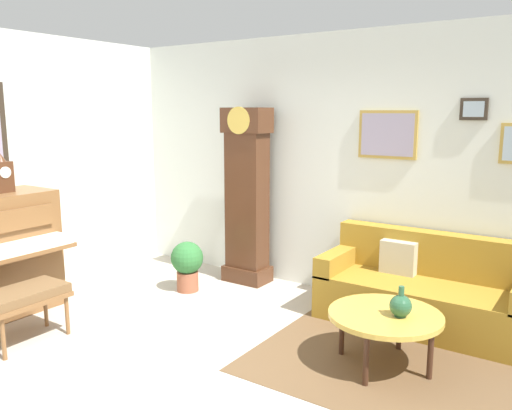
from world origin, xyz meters
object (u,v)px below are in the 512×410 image
(potted_plant, at_px, (187,263))
(couch, at_px, (425,292))
(piano_bench, at_px, (24,297))
(mantel_clock, at_px, (2,175))
(green_jug, at_px, (401,306))
(coffee_table, at_px, (385,317))
(grandfather_clock, at_px, (247,201))

(potted_plant, bearing_deg, couch, 12.77)
(piano_bench, distance_m, mantel_clock, 1.30)
(green_jug, bearing_deg, coffee_table, 178.64)
(grandfather_clock, height_order, couch, grandfather_clock)
(potted_plant, bearing_deg, mantel_clock, -127.00)
(grandfather_clock, height_order, green_jug, grandfather_clock)
(green_jug, bearing_deg, grandfather_clock, 153.17)
(grandfather_clock, height_order, coffee_table, grandfather_clock)
(grandfather_clock, height_order, potted_plant, grandfather_clock)
(couch, height_order, coffee_table, couch)
(piano_bench, bearing_deg, grandfather_clock, 75.42)
(piano_bench, distance_m, potted_plant, 1.80)
(piano_bench, bearing_deg, mantel_clock, 155.95)
(couch, relative_size, mantel_clock, 5.00)
(coffee_table, xyz_separation_m, green_jug, (0.12, -0.00, 0.12))
(grandfather_clock, bearing_deg, potted_plant, -118.31)
(piano_bench, height_order, green_jug, green_jug)
(piano_bench, height_order, potted_plant, potted_plant)
(couch, xyz_separation_m, green_jug, (0.11, -1.02, 0.22))
(green_jug, distance_m, potted_plant, 2.62)
(coffee_table, height_order, potted_plant, potted_plant)
(couch, height_order, potted_plant, couch)
(green_jug, bearing_deg, mantel_clock, -165.22)
(coffee_table, xyz_separation_m, potted_plant, (-2.45, 0.46, -0.09))
(coffee_table, distance_m, mantel_clock, 3.78)
(green_jug, bearing_deg, piano_bench, -155.21)
(grandfather_clock, distance_m, coffee_table, 2.44)
(piano_bench, relative_size, grandfather_clock, 0.34)
(couch, xyz_separation_m, potted_plant, (-2.46, -0.56, 0.01))
(grandfather_clock, bearing_deg, couch, -2.67)
(grandfather_clock, xyz_separation_m, coffee_table, (2.10, -1.12, -0.55))
(piano_bench, xyz_separation_m, grandfather_clock, (0.63, 2.44, 0.56))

